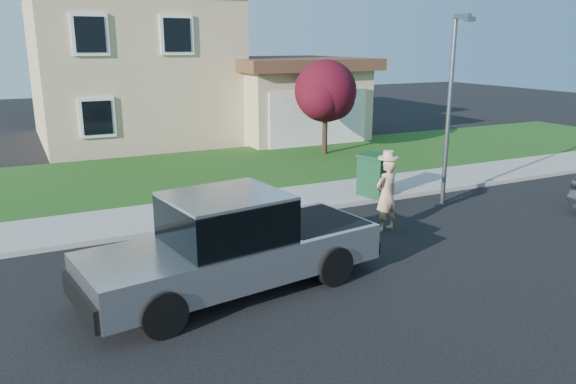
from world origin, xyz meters
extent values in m
plane|color=black|center=(0.00, 0.00, 0.00)|extent=(80.00, 80.00, 0.00)
cube|color=gray|center=(1.00, 2.90, 0.06)|extent=(40.00, 0.20, 0.12)
cube|color=gray|center=(1.00, 4.00, 0.07)|extent=(40.00, 2.00, 0.15)
cube|color=#163C11|center=(1.00, 8.50, 0.05)|extent=(40.00, 7.00, 0.10)
cube|color=tan|center=(0.00, 17.00, 3.20)|extent=(8.00, 9.00, 6.40)
cube|color=tan|center=(6.50, 14.00, 1.60)|extent=(5.50, 6.00, 3.20)
cube|color=white|center=(6.50, 10.98, 1.25)|extent=(4.60, 0.12, 2.30)
cube|color=#4C2D1E|center=(6.50, 14.00, 3.40)|extent=(6.20, 6.80, 0.50)
cube|color=white|center=(-2.20, 12.45, 4.60)|extent=(1.30, 0.10, 1.50)
cube|color=white|center=(1.00, 12.45, 4.60)|extent=(1.30, 0.10, 1.50)
cube|color=black|center=(-2.20, 12.45, 1.60)|extent=(1.30, 0.10, 1.50)
cylinder|color=black|center=(-3.42, -1.80, 0.37)|extent=(0.78, 0.38, 0.75)
cylinder|color=black|center=(-3.67, -0.10, 0.37)|extent=(0.78, 0.38, 0.75)
cylinder|color=black|center=(-0.14, -1.32, 0.37)|extent=(0.78, 0.38, 0.75)
cylinder|color=black|center=(-0.39, 0.38, 0.37)|extent=(0.78, 0.38, 0.75)
cube|color=silver|center=(-1.84, -0.70, 0.64)|extent=(5.54, 2.61, 0.67)
cube|color=black|center=(-1.97, -0.72, 1.35)|extent=(2.19, 2.00, 0.79)
cube|color=silver|center=(-1.97, -0.72, 1.77)|extent=(2.19, 2.00, 0.07)
cube|color=black|center=(-0.08, -0.45, 0.96)|extent=(1.89, 1.81, 0.06)
cube|color=black|center=(-4.50, -1.09, 0.51)|extent=(0.37, 1.77, 0.37)
cube|color=black|center=(0.83, -0.31, 0.47)|extent=(0.37, 1.77, 0.23)
cube|color=black|center=(-2.86, 0.17, 1.26)|extent=(0.14, 0.22, 0.17)
imported|color=tan|center=(2.58, 0.80, 0.87)|extent=(0.70, 0.52, 1.74)
cylinder|color=#DABB8C|center=(2.58, 0.80, 1.77)|extent=(0.47, 0.47, 0.05)
cylinder|color=#DABB8C|center=(2.58, 0.80, 1.84)|extent=(0.23, 0.23, 0.16)
cylinder|color=black|center=(5.80, 9.25, 0.93)|extent=(0.21, 0.21, 1.65)
sphere|color=#490F1B|center=(5.80, 9.25, 2.53)|extent=(2.37, 2.37, 2.37)
sphere|color=#490F1B|center=(6.32, 9.56, 2.22)|extent=(1.75, 1.75, 1.75)
sphere|color=#490F1B|center=(5.39, 8.95, 2.32)|extent=(1.65, 1.65, 1.65)
cube|color=#103B1F|center=(3.84, 3.10, 0.69)|extent=(0.90, 0.96, 1.08)
cube|color=#103B1F|center=(3.84, 3.10, 1.28)|extent=(0.99, 1.04, 0.09)
cylinder|color=slate|center=(5.40, 2.00, 2.49)|extent=(0.12, 0.12, 4.97)
cube|color=slate|center=(5.39, 1.75, 4.97)|extent=(0.13, 0.55, 0.12)
cube|color=slate|center=(5.39, 1.50, 4.89)|extent=(0.25, 0.18, 0.12)
camera|label=1|loc=(-5.16, -9.54, 4.35)|focal=35.00mm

